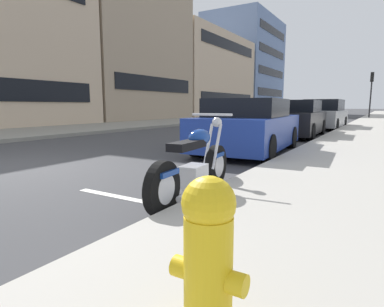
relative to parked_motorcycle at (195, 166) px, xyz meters
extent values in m
cube|color=gray|center=(11.49, 10.97, -0.35)|extent=(120.00, 5.00, 0.14)
cube|color=silver|center=(-0.51, 0.51, -0.42)|extent=(0.12, 2.20, 0.01)
cylinder|color=black|center=(0.75, 0.06, -0.11)|extent=(0.63, 0.16, 0.62)
cylinder|color=silver|center=(0.75, 0.06, -0.11)|extent=(0.35, 0.15, 0.34)
cylinder|color=black|center=(-0.80, -0.06, -0.11)|extent=(0.63, 0.16, 0.62)
cylinder|color=silver|center=(-0.80, -0.06, -0.11)|extent=(0.35, 0.15, 0.34)
cube|color=silver|center=(-0.02, 0.00, -0.13)|extent=(0.42, 0.29, 0.30)
cube|color=black|center=(-0.20, -0.01, 0.31)|extent=(0.70, 0.27, 0.10)
ellipsoid|color=navy|center=(0.16, 0.02, 0.37)|extent=(0.50, 0.28, 0.24)
cube|color=navy|center=(-0.75, -0.05, 0.06)|extent=(0.37, 0.21, 0.06)
cube|color=navy|center=(0.73, 0.06, 0.06)|extent=(0.33, 0.18, 0.06)
cylinder|color=silver|center=(0.60, 0.12, 0.20)|extent=(0.34, 0.07, 0.65)
cylinder|color=silver|center=(0.61, -0.02, 0.20)|extent=(0.34, 0.07, 0.65)
cylinder|color=silver|center=(0.57, 0.05, 0.67)|extent=(0.08, 0.62, 0.04)
sphere|color=silver|center=(0.77, 0.06, 0.55)|extent=(0.15, 0.15, 0.15)
cylinder|color=silver|center=(-0.31, -0.16, -0.22)|extent=(0.71, 0.14, 0.16)
cube|color=navy|center=(4.37, 0.94, 0.13)|extent=(4.18, 2.15, 0.78)
cube|color=black|center=(4.19, 0.92, 0.74)|extent=(2.16, 1.86, 0.45)
cylinder|color=black|center=(5.65, 1.89, -0.11)|extent=(0.63, 0.26, 0.62)
cylinder|color=black|center=(5.77, 0.17, -0.11)|extent=(0.63, 0.26, 0.62)
cylinder|color=black|center=(2.98, 1.70, -0.11)|extent=(0.63, 0.26, 0.62)
cylinder|color=black|center=(3.10, -0.01, -0.11)|extent=(0.63, 0.26, 0.62)
cube|color=black|center=(9.48, 0.97, 0.14)|extent=(4.32, 1.99, 0.81)
cube|color=black|center=(9.36, 0.96, 0.78)|extent=(2.24, 1.77, 0.46)
cylinder|color=black|center=(10.86, 1.86, -0.11)|extent=(0.63, 0.24, 0.62)
cylinder|color=black|center=(10.92, 0.18, -0.11)|extent=(0.63, 0.24, 0.62)
cylinder|color=black|center=(8.05, 1.76, -0.11)|extent=(0.63, 0.24, 0.62)
cylinder|color=black|center=(8.11, 0.08, -0.11)|extent=(0.63, 0.24, 0.62)
cube|color=gray|center=(14.76, 0.72, 0.14)|extent=(4.69, 1.88, 0.80)
cube|color=black|center=(14.79, 0.72, 0.82)|extent=(2.55, 1.71, 0.58)
cylinder|color=black|center=(16.31, 1.52, -0.11)|extent=(0.62, 0.23, 0.62)
cylinder|color=black|center=(16.28, -0.13, -0.11)|extent=(0.62, 0.23, 0.62)
cylinder|color=black|center=(13.23, 1.57, -0.11)|extent=(0.62, 0.23, 0.62)
cylinder|color=black|center=(13.20, -0.09, -0.11)|extent=(0.62, 0.23, 0.62)
cube|color=#4C5156|center=(36.91, 5.62, 0.31)|extent=(2.28, 5.61, 0.91)
cube|color=black|center=(36.96, 6.61, 1.10)|extent=(1.99, 2.19, 0.67)
cylinder|color=black|center=(36.10, 7.54, -0.04)|extent=(0.30, 0.77, 0.76)
cylinder|color=black|center=(37.90, 7.45, -0.04)|extent=(0.30, 0.77, 0.76)
cylinder|color=black|center=(35.91, 3.79, -0.04)|extent=(0.30, 0.77, 0.76)
cylinder|color=black|center=(37.72, 3.70, -0.04)|extent=(0.30, 0.77, 0.76)
cylinder|color=gold|center=(-2.39, -1.49, 0.02)|extent=(0.22, 0.22, 0.61)
sphere|color=gold|center=(-2.39, -1.49, 0.38)|extent=(0.24, 0.24, 0.24)
cylinder|color=gold|center=(-2.39, -1.35, 0.05)|extent=(0.10, 0.08, 0.10)
cylinder|color=gold|center=(-2.39, -1.63, 0.05)|extent=(0.10, 0.08, 0.10)
cylinder|color=black|center=(30.38, -0.80, 1.76)|extent=(0.12, 0.12, 4.08)
cube|color=black|center=(30.38, -0.80, 3.37)|extent=(0.28, 0.28, 0.85)
sphere|color=red|center=(30.53, -0.80, 3.62)|extent=(0.14, 0.14, 0.14)
sphere|color=gold|center=(30.53, -0.80, 3.36)|extent=(0.14, 0.14, 0.14)
sphere|color=green|center=(30.53, -0.80, 3.10)|extent=(0.14, 0.14, 0.14)
cube|color=tan|center=(16.63, 18.42, 6.07)|extent=(10.83, 10.31, 12.98)
cube|color=black|center=(16.63, 13.24, 2.43)|extent=(9.10, 0.06, 1.10)
cube|color=beige|center=(30.07, 17.44, 4.21)|extent=(15.51, 8.34, 9.27)
cube|color=black|center=(30.07, 13.24, 1.62)|extent=(13.03, 0.06, 1.10)
cube|color=black|center=(30.07, 13.24, 7.37)|extent=(13.03, 0.06, 1.10)
cube|color=#6B84B2|center=(45.39, 17.71, 6.86)|extent=(14.00, 8.88, 14.57)
cube|color=black|center=(45.39, 13.24, 2.78)|extent=(11.76, 0.06, 1.10)
cube|color=black|center=(45.39, 13.24, 5.79)|extent=(11.76, 0.06, 1.10)
cube|color=black|center=(45.39, 13.24, 8.80)|extent=(11.76, 0.06, 1.10)
cube|color=black|center=(45.39, 13.24, 11.82)|extent=(11.76, 0.06, 1.10)
camera|label=1|loc=(-3.56, -2.11, 0.80)|focal=29.84mm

